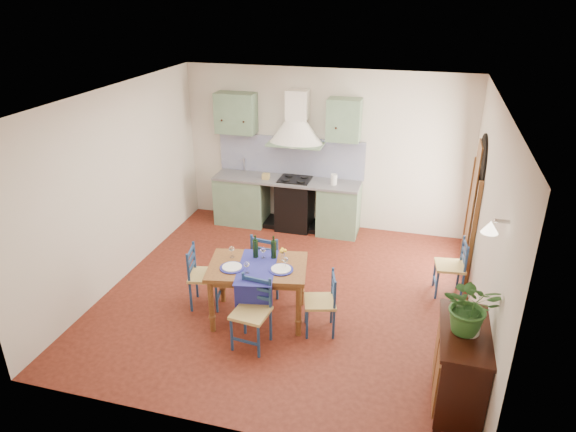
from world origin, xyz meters
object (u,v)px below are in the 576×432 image
at_px(dining_table, 258,272).
at_px(sideboard, 460,365).
at_px(potted_plant, 471,306).
at_px(chair_near, 252,312).

distance_m(dining_table, sideboard, 2.64).
bearing_deg(sideboard, potted_plant, -64.47).
distance_m(sideboard, potted_plant, 0.72).
bearing_deg(dining_table, sideboard, -20.65).
bearing_deg(dining_table, chair_near, -79.72).
xyz_separation_m(chair_near, sideboard, (2.36, -0.39, 0.05)).
bearing_deg(sideboard, chair_near, 170.68).
height_order(chair_near, potted_plant, potted_plant).
height_order(dining_table, potted_plant, potted_plant).
xyz_separation_m(chair_near, potted_plant, (2.37, -0.40, 0.78)).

